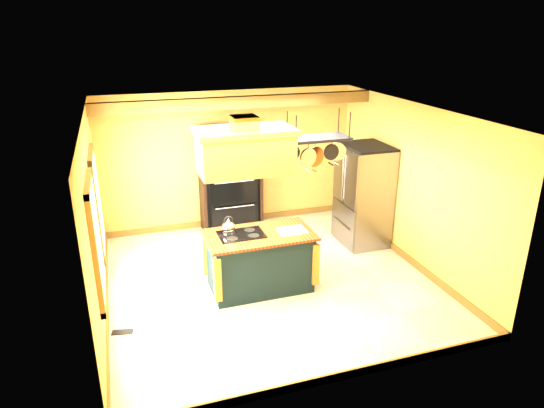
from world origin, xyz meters
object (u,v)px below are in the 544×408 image
kitchen_island (260,260)px  range_hood (245,149)px  pot_rack (318,145)px  hutch (230,189)px  refrigerator (363,197)px

kitchen_island → range_hood: range_hood is taller
pot_rack → range_hood: bearing=-179.5°
range_hood → hutch: 2.86m
range_hood → pot_rack: (1.10, 0.01, -0.03)m
kitchen_island → pot_rack: (0.91, 0.01, 1.74)m
refrigerator → hutch: 2.58m
kitchen_island → hutch: bearing=86.3°
kitchen_island → range_hood: bearing=179.8°
range_hood → refrigerator: 3.02m
range_hood → refrigerator: range_hood is taller
kitchen_island → range_hood: size_ratio=1.19×
hutch → refrigerator: bearing=-33.3°
pot_rack → hutch: pot_rack is taller
range_hood → hutch: range_hood is taller
pot_rack → refrigerator: pot_rack is taller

